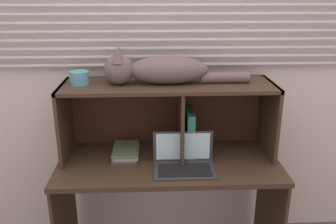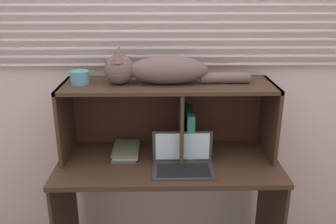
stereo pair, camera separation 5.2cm
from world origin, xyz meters
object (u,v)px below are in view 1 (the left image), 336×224
laptop (184,162)px  book_stack (126,151)px  binder_upright (189,132)px  small_basket (79,78)px  cat (157,70)px

laptop → book_stack: (-0.35, 0.19, -0.02)m
binder_upright → small_basket: bearing=180.0°
binder_upright → book_stack: bearing=-179.6°
book_stack → small_basket: 0.54m
book_stack → binder_upright: bearing=0.4°
laptop → cat: bearing=127.2°
laptop → binder_upright: binder_upright is taller
binder_upright → cat: bearing=180.0°
book_stack → small_basket: bearing=179.3°
cat → binder_upright: bearing=0.0°
laptop → binder_upright: size_ratio=1.23×
book_stack → laptop: bearing=-28.7°
binder_upright → book_stack: size_ratio=1.12×
binder_upright → laptop: bearing=-104.1°
small_basket → laptop: bearing=-17.9°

